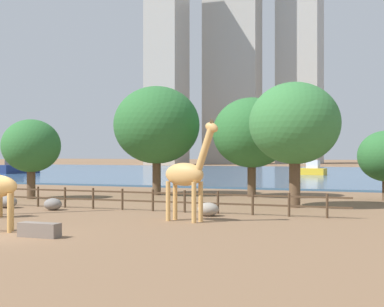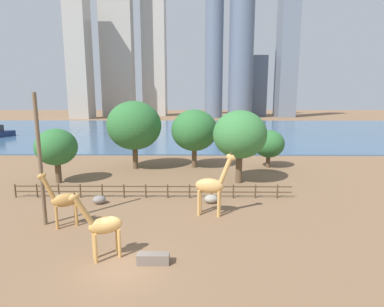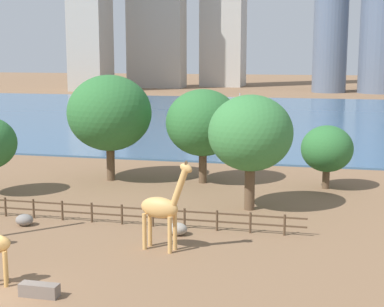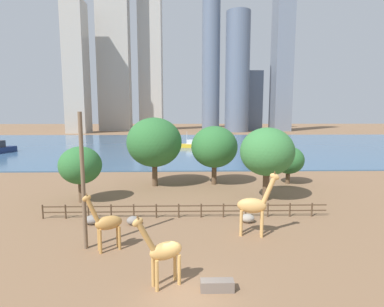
{
  "view_description": "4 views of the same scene",
  "coord_description": "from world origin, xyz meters",
  "px_view_note": "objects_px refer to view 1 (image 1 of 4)",
  "views": [
    {
      "loc": [
        16.39,
        -19.91,
        3.5
      ],
      "look_at": [
        -0.2,
        22.6,
        3.45
      ],
      "focal_mm": 55.0,
      "sensor_mm": 36.0,
      "label": 1
    },
    {
      "loc": [
        3.98,
        -15.02,
        9.04
      ],
      "look_at": [
        3.56,
        26.76,
        1.64
      ],
      "focal_mm": 28.0,
      "sensor_mm": 36.0,
      "label": 2
    },
    {
      "loc": [
        13.99,
        -22.31,
        10.8
      ],
      "look_at": [
        2.58,
        26.71,
        2.19
      ],
      "focal_mm": 55.0,
      "sensor_mm": 36.0,
      "label": 3
    },
    {
      "loc": [
        -0.07,
        -14.53,
        9.45
      ],
      "look_at": [
        0.96,
        28.06,
        3.83
      ],
      "focal_mm": 28.0,
      "sensor_mm": 36.0,
      "label": 4
    }
  ],
  "objects_px": {
    "tree_center_broad": "(157,125)",
    "boulder_small": "(208,209)",
    "giraffe_companion": "(187,174)",
    "boulder_by_pole": "(53,204)",
    "tree_right_tall": "(295,124)",
    "tree_right_small": "(252,133)",
    "boat_ferry": "(310,170)",
    "feeding_trough": "(39,230)",
    "boat_sailboat": "(18,167)",
    "tree_left_small": "(31,146)",
    "boulder_near_fence": "(7,202)"
  },
  "relations": [
    {
      "from": "boulder_small",
      "to": "tree_center_broad",
      "type": "bearing_deg",
      "value": 124.6
    },
    {
      "from": "boulder_small",
      "to": "boat_ferry",
      "type": "relative_size",
      "value": 0.23
    },
    {
      "from": "boulder_near_fence",
      "to": "tree_left_small",
      "type": "distance_m",
      "value": 8.19
    },
    {
      "from": "boulder_near_fence",
      "to": "tree_center_broad",
      "type": "relative_size",
      "value": 0.15
    },
    {
      "from": "feeding_trough",
      "to": "tree_right_small",
      "type": "xyz_separation_m",
      "value": [
        2.24,
        24.68,
        4.78
      ]
    },
    {
      "from": "tree_right_small",
      "to": "tree_left_small",
      "type": "bearing_deg",
      "value": -152.21
    },
    {
      "from": "tree_center_broad",
      "to": "boat_ferry",
      "type": "xyz_separation_m",
      "value": [
        4.94,
        43.92,
        -4.84
      ]
    },
    {
      "from": "boulder_small",
      "to": "boat_ferry",
      "type": "bearing_deg",
      "value": 94.49
    },
    {
      "from": "giraffe_companion",
      "to": "boulder_by_pole",
      "type": "distance_m",
      "value": 10.36
    },
    {
      "from": "boulder_by_pole",
      "to": "boat_ferry",
      "type": "xyz_separation_m",
      "value": [
        5.43,
        57.93,
        0.59
      ]
    },
    {
      "from": "boat_sailboat",
      "to": "giraffe_companion",
      "type": "bearing_deg",
      "value": -122.63
    },
    {
      "from": "tree_left_small",
      "to": "boulder_small",
      "type": "bearing_deg",
      "value": -21.48
    },
    {
      "from": "tree_center_broad",
      "to": "boulder_near_fence",
      "type": "bearing_deg",
      "value": -106.37
    },
    {
      "from": "boat_ferry",
      "to": "boulder_near_fence",
      "type": "bearing_deg",
      "value": 90.2
    },
    {
      "from": "tree_right_tall",
      "to": "tree_right_small",
      "type": "distance_m",
      "value": 9.16
    },
    {
      "from": "giraffe_companion",
      "to": "tree_right_tall",
      "type": "relative_size",
      "value": 0.65
    },
    {
      "from": "boulder_near_fence",
      "to": "boulder_small",
      "type": "relative_size",
      "value": 1.14
    },
    {
      "from": "tree_center_broad",
      "to": "boulder_small",
      "type": "bearing_deg",
      "value": -55.4
    },
    {
      "from": "boulder_small",
      "to": "tree_left_small",
      "type": "height_order",
      "value": "tree_left_small"
    },
    {
      "from": "boulder_by_pole",
      "to": "feeding_trough",
      "type": "xyz_separation_m",
      "value": [
        6.18,
        -9.89,
        -0.07
      ]
    },
    {
      "from": "giraffe_companion",
      "to": "tree_right_small",
      "type": "height_order",
      "value": "tree_right_small"
    },
    {
      "from": "boulder_small",
      "to": "boat_ferry",
      "type": "xyz_separation_m",
      "value": [
        -4.53,
        57.65,
        0.58
      ]
    },
    {
      "from": "feeding_trough",
      "to": "boat_sailboat",
      "type": "bearing_deg",
      "value": 128.56
    },
    {
      "from": "boulder_near_fence",
      "to": "tree_right_small",
      "type": "bearing_deg",
      "value": 50.64
    },
    {
      "from": "giraffe_companion",
      "to": "tree_center_broad",
      "type": "bearing_deg",
      "value": 131.38
    },
    {
      "from": "feeding_trough",
      "to": "tree_center_broad",
      "type": "relative_size",
      "value": 0.2
    },
    {
      "from": "tree_left_small",
      "to": "boat_sailboat",
      "type": "relative_size",
      "value": 0.84
    },
    {
      "from": "boulder_by_pole",
      "to": "feeding_trough",
      "type": "height_order",
      "value": "boulder_by_pole"
    },
    {
      "from": "boulder_by_pole",
      "to": "tree_right_small",
      "type": "xyz_separation_m",
      "value": [
        8.42,
        14.79,
        4.72
      ]
    },
    {
      "from": "boulder_by_pole",
      "to": "tree_center_broad",
      "type": "xyz_separation_m",
      "value": [
        0.49,
        14.01,
        5.43
      ]
    },
    {
      "from": "boat_ferry",
      "to": "boat_sailboat",
      "type": "height_order",
      "value": "boat_ferry"
    },
    {
      "from": "boulder_by_pole",
      "to": "boat_sailboat",
      "type": "height_order",
      "value": "boat_sailboat"
    },
    {
      "from": "giraffe_companion",
      "to": "boat_sailboat",
      "type": "bearing_deg",
      "value": 146.53
    },
    {
      "from": "giraffe_companion",
      "to": "feeding_trough",
      "type": "xyz_separation_m",
      "value": [
        -3.66,
        -7.37,
        -2.12
      ]
    },
    {
      "from": "boulder_small",
      "to": "tree_right_small",
      "type": "xyz_separation_m",
      "value": [
        -1.54,
        14.51,
        4.71
      ]
    },
    {
      "from": "boulder_by_pole",
      "to": "tree_center_broad",
      "type": "relative_size",
      "value": 0.12
    },
    {
      "from": "boulder_by_pole",
      "to": "boat_ferry",
      "type": "height_order",
      "value": "boat_ferry"
    },
    {
      "from": "feeding_trough",
      "to": "tree_left_small",
      "type": "relative_size",
      "value": 0.3
    },
    {
      "from": "tree_right_small",
      "to": "boat_ferry",
      "type": "xyz_separation_m",
      "value": [
        -2.98,
        43.14,
        -4.13
      ]
    },
    {
      "from": "boulder_by_pole",
      "to": "tree_left_small",
      "type": "xyz_separation_m",
      "value": [
        -6.68,
        6.83,
        3.64
      ]
    },
    {
      "from": "boulder_near_fence",
      "to": "tree_left_small",
      "type": "xyz_separation_m",
      "value": [
        -3.11,
        6.65,
        3.62
      ]
    },
    {
      "from": "boulder_small",
      "to": "boulder_near_fence",
      "type": "bearing_deg",
      "value": -179.57
    },
    {
      "from": "boulder_by_pole",
      "to": "feeding_trough",
      "type": "bearing_deg",
      "value": -58.0
    },
    {
      "from": "tree_left_small",
      "to": "boat_ferry",
      "type": "bearing_deg",
      "value": 76.66
    },
    {
      "from": "boulder_small",
      "to": "tree_right_tall",
      "type": "xyz_separation_m",
      "value": [
        3.43,
        6.82,
        5.0
      ]
    },
    {
      "from": "feeding_trough",
      "to": "tree_right_tall",
      "type": "height_order",
      "value": "tree_right_tall"
    },
    {
      "from": "feeding_trough",
      "to": "tree_left_small",
      "type": "height_order",
      "value": "tree_left_small"
    },
    {
      "from": "tree_right_small",
      "to": "feeding_trough",
      "type": "bearing_deg",
      "value": -95.18
    },
    {
      "from": "boulder_small",
      "to": "tree_center_broad",
      "type": "distance_m",
      "value": 17.53
    },
    {
      "from": "boulder_near_fence",
      "to": "boulder_small",
      "type": "height_order",
      "value": "boulder_near_fence"
    }
  ]
}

